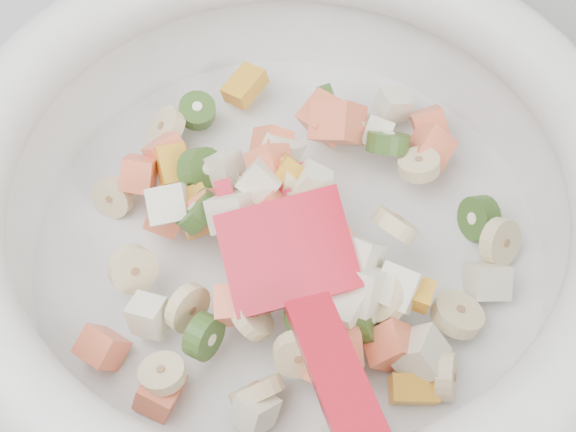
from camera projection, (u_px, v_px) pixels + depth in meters
The scene contains 1 object.
mixing_bowl at pixel (289, 208), 0.46m from camera, with size 0.40×0.36×0.15m.
Camera 1 is at (0.01, 1.28, 1.34)m, focal length 55.00 mm.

